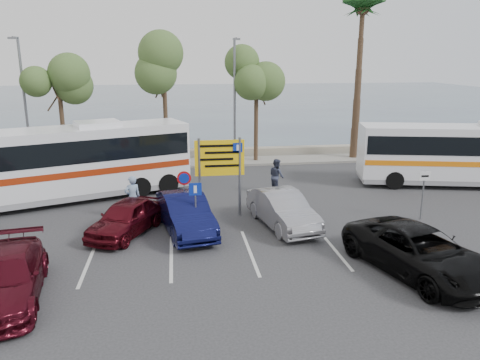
{
  "coord_description": "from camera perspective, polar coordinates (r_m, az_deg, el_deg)",
  "views": [
    {
      "loc": [
        -0.88,
        -16.91,
        7.06
      ],
      "look_at": [
        1.88,
        3.0,
        1.71
      ],
      "focal_mm": 35.0,
      "sensor_mm": 36.0,
      "label": 1
    }
  ],
  "objects": [
    {
      "name": "coach_bus_right",
      "position": [
        28.8,
        25.78,
        2.6
      ],
      "size": [
        11.72,
        4.88,
        3.57
      ],
      "color": "white",
      "rests_on": "ground"
    },
    {
      "name": "kerb_strip",
      "position": [
        31.7,
        -6.12,
        2.09
      ],
      "size": [
        44.0,
        2.4,
        0.15
      ],
      "primitive_type": "cube",
      "color": "gray",
      "rests_on": "ground"
    },
    {
      "name": "sign_no_stop",
      "position": [
        20.06,
        -6.8,
        -1.07
      ],
      "size": [
        0.6,
        0.08,
        2.35
      ],
      "color": "slate",
      "rests_on": "ground"
    },
    {
      "name": "sign_parking",
      "position": [
        18.58,
        -5.44,
        -2.68
      ],
      "size": [
        0.5,
        0.07,
        2.25
      ],
      "color": "slate",
      "rests_on": "ground"
    },
    {
      "name": "pedestrian_near",
      "position": [
        21.28,
        -12.96,
        -2.09
      ],
      "size": [
        0.84,
        0.71,
        1.97
      ],
      "primitive_type": "imported",
      "rotation": [
        0.0,
        0.0,
        3.54
      ],
      "color": "#829EBE",
      "rests_on": "ground"
    },
    {
      "name": "tree_left",
      "position": [
        31.74,
        -21.35,
        12.01
      ],
      "size": [
        3.2,
        3.2,
        7.2
      ],
      "color": "#382619",
      "rests_on": "kerb_strip"
    },
    {
      "name": "street_lamp_right",
      "position": [
        30.77,
        -0.64,
        10.32
      ],
      "size": [
        0.45,
        1.15,
        8.01
      ],
      "color": "slate",
      "rests_on": "kerb_strip"
    },
    {
      "name": "car_maroon",
      "position": [
        15.69,
        -26.63,
        -10.63
      ],
      "size": [
        2.72,
        5.2,
        1.44
      ],
      "primitive_type": "imported",
      "rotation": [
        0.0,
        0.0,
        0.15
      ],
      "color": "#4C0C18",
      "rests_on": "ground"
    },
    {
      "name": "tree_mid",
      "position": [
        30.92,
        -9.33,
        13.97
      ],
      "size": [
        3.2,
        3.2,
        8.0
      ],
      "color": "#382619",
      "rests_on": "kerb_strip"
    },
    {
      "name": "lane_markings",
      "position": [
        17.41,
        -8.18,
        -9.18
      ],
      "size": [
        12.02,
        4.2,
        0.01
      ],
      "primitive_type": null,
      "color": "silver",
      "rests_on": "ground"
    },
    {
      "name": "direction_sign",
      "position": [
        20.72,
        -2.48,
        1.97
      ],
      "size": [
        2.2,
        0.12,
        3.6
      ],
      "color": "slate",
      "rests_on": "ground"
    },
    {
      "name": "car_blue",
      "position": [
        19.4,
        -6.66,
        -4.08
      ],
      "size": [
        2.56,
        5.0,
        1.57
      ],
      "primitive_type": "imported",
      "rotation": [
        0.0,
        0.0,
        0.2
      ],
      "color": "#0E1142",
      "rests_on": "ground"
    },
    {
      "name": "seawall",
      "position": [
        33.61,
        -6.25,
        3.21
      ],
      "size": [
        48.0,
        0.8,
        0.6
      ],
      "primitive_type": "cube",
      "color": "gray",
      "rests_on": "ground"
    },
    {
      "name": "sea",
      "position": [
        77.24,
        -7.31,
        9.55
      ],
      "size": [
        140.0,
        140.0,
        0.0
      ],
      "primitive_type": "plane",
      "color": "#3A475D",
      "rests_on": "ground"
    },
    {
      "name": "car_silver_b",
      "position": [
        19.95,
        5.21,
        -3.58
      ],
      "size": [
        2.52,
        4.84,
        1.52
      ],
      "primitive_type": "imported",
      "rotation": [
        0.0,
        0.0,
        0.21
      ],
      "color": "gray",
      "rests_on": "ground"
    },
    {
      "name": "street_lamp_left",
      "position": [
        31.86,
        -24.84,
        9.12
      ],
      "size": [
        0.45,
        1.15,
        8.01
      ],
      "color": "slate",
      "rests_on": "kerb_strip"
    },
    {
      "name": "tree_right",
      "position": [
        31.39,
        2.03,
        13.27
      ],
      "size": [
        3.2,
        3.2,
        7.4
      ],
      "color": "#382619",
      "rests_on": "kerb_strip"
    },
    {
      "name": "suv_black",
      "position": [
        16.78,
        21.04,
        -8.15
      ],
      "size": [
        4.1,
        6.11,
        1.56
      ],
      "primitive_type": "imported",
      "rotation": [
        0.0,
        0.0,
        0.3
      ],
      "color": "black",
      "rests_on": "ground"
    },
    {
      "name": "coach_bus_left",
      "position": [
        24.64,
        -20.89,
        1.61
      ],
      "size": [
        12.64,
        6.95,
        3.9
      ],
      "color": "white",
      "rests_on": "ground"
    },
    {
      "name": "sign_taxi",
      "position": [
        22.01,
        21.45,
        -1.0
      ],
      "size": [
        0.5,
        0.07,
        2.2
      ],
      "color": "slate",
      "rests_on": "ground"
    },
    {
      "name": "palm_tree",
      "position": [
        33.41,
        14.72,
        19.27
      ],
      "size": [
        4.8,
        4.8,
        11.2
      ],
      "color": "#382619",
      "rests_on": "kerb_strip"
    },
    {
      "name": "car_red",
      "position": [
        19.59,
        -13.71,
        -4.46
      ],
      "size": [
        3.35,
        4.48,
        1.42
      ],
      "primitive_type": "imported",
      "rotation": [
        0.0,
        0.0,
        -0.46
      ],
      "color": "#4E0B13",
      "rests_on": "ground"
    },
    {
      "name": "ground",
      "position": [
        18.35,
        -4.58,
        -7.78
      ],
      "size": [
        120.0,
        120.0,
        0.0
      ],
      "primitive_type": "plane",
      "color": "#2F2F31",
      "rests_on": "ground"
    },
    {
      "name": "pedestrian_far",
      "position": [
        24.75,
        4.48,
        0.5
      ],
      "size": [
        0.94,
        1.07,
        1.84
      ],
      "primitive_type": "imported",
      "rotation": [
        0.0,
        0.0,
        1.89
      ],
      "color": "#373C53",
      "rests_on": "ground"
    }
  ]
}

